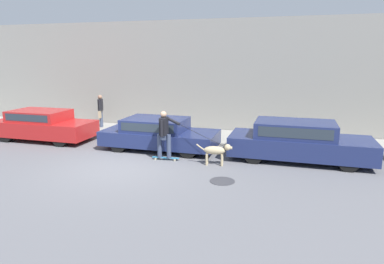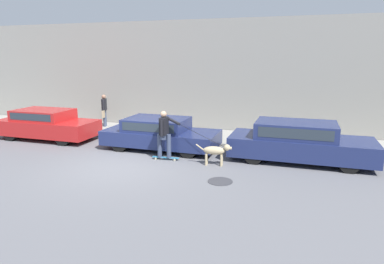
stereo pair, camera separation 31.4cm
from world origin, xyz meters
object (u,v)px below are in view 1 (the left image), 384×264
(parked_car_2, at_px, (298,141))
(dog, at_px, (216,151))
(skateboarder, at_px, (164,133))
(pedestrian_with_bag, at_px, (101,109))
(parked_car_1, at_px, (159,134))
(parked_car_0, at_px, (43,125))

(parked_car_2, distance_m, dog, 2.78)
(parked_car_2, height_order, skateboarder, skateboarder)
(skateboarder, bearing_deg, pedestrian_with_bag, 135.92)
(dog, relative_size, pedestrian_with_bag, 0.76)
(parked_car_2, bearing_deg, skateboarder, -164.04)
(parked_car_1, bearing_deg, dog, -27.39)
(parked_car_1, height_order, pedestrian_with_bag, pedestrian_with_bag)
(parked_car_2, xyz_separation_m, skateboarder, (-4.23, -1.21, 0.29))
(parked_car_2, relative_size, pedestrian_with_bag, 3.01)
(parked_car_0, distance_m, skateboarder, 5.91)
(parked_car_1, xyz_separation_m, skateboarder, (0.68, -1.21, 0.35))
(parked_car_0, height_order, pedestrian_with_bag, pedestrian_with_bag)
(pedestrian_with_bag, bearing_deg, parked_car_0, 45.62)
(parked_car_1, relative_size, pedestrian_with_bag, 2.79)
(parked_car_1, height_order, parked_car_2, parked_car_2)
(skateboarder, relative_size, pedestrian_with_bag, 1.68)
(parked_car_2, bearing_deg, parked_car_0, -179.99)
(parked_car_0, height_order, parked_car_2, parked_car_2)
(parked_car_1, relative_size, dog, 3.68)
(skateboarder, bearing_deg, parked_car_0, 163.21)
(parked_car_2, xyz_separation_m, pedestrian_with_bag, (-8.87, 2.56, 0.30))
(parked_car_0, distance_m, pedestrian_with_bag, 2.82)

